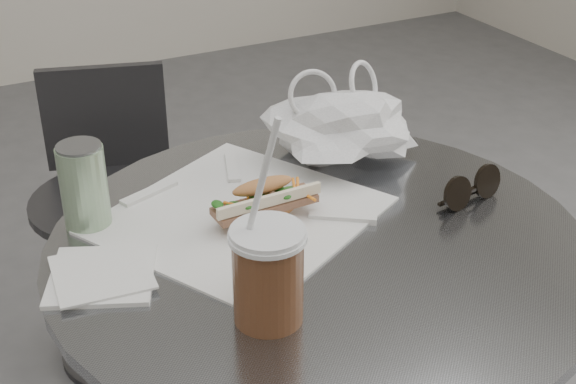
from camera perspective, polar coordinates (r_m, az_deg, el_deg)
name	(u,v)px	position (r m, az deg, el deg)	size (l,w,h in m)	color
chair_far	(116,238)	(1.96, -12.10, -3.23)	(0.38, 0.40, 0.70)	#303033
sandwich_paper	(240,215)	(1.17, -3.43, -1.65)	(0.35, 0.33, 0.00)	white
banh_mi	(264,201)	(1.14, -1.71, -0.65)	(0.19, 0.08, 0.06)	#BD7C47
iced_coffee	(268,273)	(0.94, -1.44, -5.81)	(0.09, 0.09, 0.27)	brown
sunglasses	(471,190)	(1.23, 12.87, 0.17)	(0.12, 0.04, 0.05)	black
plastic_bag	(344,130)	(1.31, 4.00, 4.45)	(0.23, 0.18, 0.12)	white
napkin_stack	(102,275)	(1.07, -13.09, -5.74)	(0.17, 0.17, 0.01)	white
drink_can	(84,186)	(1.16, -14.32, 0.42)	(0.07, 0.07, 0.13)	#68A05D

